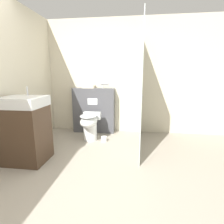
# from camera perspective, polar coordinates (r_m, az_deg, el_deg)

# --- Properties ---
(ground_plane) EXTENTS (12.00, 12.00, 0.00)m
(ground_plane) POSITION_cam_1_polar(r_m,az_deg,el_deg) (2.16, -13.55, -25.54)
(ground_plane) COLOR #9E9384
(wall_back) EXTENTS (8.00, 0.06, 2.50)m
(wall_back) POSITION_cam_1_polar(r_m,az_deg,el_deg) (4.04, -1.98, 11.27)
(wall_back) COLOR beige
(wall_back) RESTS_ON ground_plane
(partition_panel) EXTENTS (0.94, 0.22, 1.01)m
(partition_panel) POSITION_cam_1_polar(r_m,az_deg,el_deg) (4.01, -5.94, 0.52)
(partition_panel) COLOR #4C4C51
(partition_panel) RESTS_ON ground_plane
(shower_glass) EXTENTS (0.04, 1.61, 2.15)m
(shower_glass) POSITION_cam_1_polar(r_m,az_deg,el_deg) (3.16, 9.24, 7.68)
(shower_glass) COLOR silver
(shower_glass) RESTS_ON ground_plane
(toilet) EXTENTS (0.36, 0.59, 0.54)m
(toilet) POSITION_cam_1_polar(r_m,az_deg,el_deg) (3.53, -7.32, -3.99)
(toilet) COLOR white
(toilet) RESTS_ON ground_plane
(sink_vanity) EXTENTS (0.60, 0.52, 1.14)m
(sink_vanity) POSITION_cam_1_polar(r_m,az_deg,el_deg) (2.93, -26.41, -5.18)
(sink_vanity) COLOR #473323
(sink_vanity) RESTS_ON ground_plane
(hair_drier) EXTENTS (0.20, 0.06, 0.14)m
(hair_drier) POSITION_cam_1_polar(r_m,az_deg,el_deg) (3.86, -2.40, 9.20)
(hair_drier) COLOR #B7B7BC
(hair_drier) RESTS_ON partition_panel
(folded_towel) EXTENTS (0.27, 0.19, 0.07)m
(folded_towel) POSITION_cam_1_polar(r_m,az_deg,el_deg) (3.98, -7.60, 8.22)
(folded_towel) COLOR beige
(folded_towel) RESTS_ON partition_panel
(spare_toilet_roll) EXTENTS (0.11, 0.11, 0.10)m
(spare_toilet_roll) POSITION_cam_1_polar(r_m,az_deg,el_deg) (3.53, -2.63, -8.78)
(spare_toilet_roll) COLOR white
(spare_toilet_roll) RESTS_ON ground_plane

